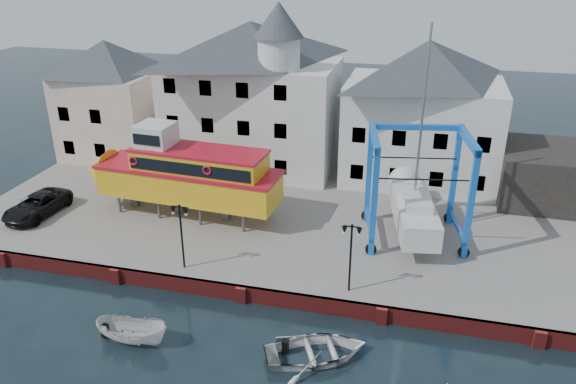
# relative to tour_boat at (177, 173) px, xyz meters

# --- Properties ---
(ground) EXTENTS (140.00, 140.00, 0.00)m
(ground) POSITION_rel_tour_boat_xyz_m (7.33, -8.06, -4.09)
(ground) COLOR #14242C
(ground) RESTS_ON ground
(hardstanding) EXTENTS (44.00, 22.00, 1.00)m
(hardstanding) POSITION_rel_tour_boat_xyz_m (7.33, 2.94, -3.59)
(hardstanding) COLOR slate
(hardstanding) RESTS_ON ground
(quay_wall) EXTENTS (44.00, 0.47, 1.00)m
(quay_wall) POSITION_rel_tour_boat_xyz_m (7.33, -7.96, -3.59)
(quay_wall) COLOR maroon
(quay_wall) RESTS_ON ground
(building_pink) EXTENTS (8.00, 7.00, 10.30)m
(building_pink) POSITION_rel_tour_boat_xyz_m (-10.68, 9.93, 2.06)
(building_pink) COLOR #C2A793
(building_pink) RESTS_ON hardstanding
(building_white_main) EXTENTS (14.00, 8.30, 14.00)m
(building_white_main) POSITION_rel_tour_boat_xyz_m (2.45, 10.33, 3.26)
(building_white_main) COLOR silver
(building_white_main) RESTS_ON hardstanding
(building_white_right) EXTENTS (12.00, 8.00, 11.20)m
(building_white_right) POSITION_rel_tour_boat_xyz_m (16.33, 10.93, 2.51)
(building_white_right) COLOR silver
(building_white_right) RESTS_ON hardstanding
(shed_dark) EXTENTS (8.00, 7.00, 4.00)m
(shed_dark) POSITION_rel_tour_boat_xyz_m (26.33, 8.94, -1.09)
(shed_dark) COLOR black
(shed_dark) RESTS_ON hardstanding
(lamp_post_left) EXTENTS (1.12, 0.32, 4.20)m
(lamp_post_left) POSITION_rel_tour_boat_xyz_m (3.33, -6.86, 0.09)
(lamp_post_left) COLOR black
(lamp_post_left) RESTS_ON hardstanding
(lamp_post_right) EXTENTS (1.12, 0.32, 4.20)m
(lamp_post_right) POSITION_rel_tour_boat_xyz_m (13.33, -6.86, 0.09)
(lamp_post_right) COLOR black
(lamp_post_right) RESTS_ON hardstanding
(tour_boat) EXTENTS (15.24, 4.61, 6.55)m
(tour_boat) POSITION_rel_tour_boat_xyz_m (0.00, 0.00, 0.00)
(tour_boat) COLOR #59595E
(tour_boat) RESTS_ON hardstanding
(travel_lift) EXTENTS (7.22, 9.39, 13.78)m
(travel_lift) POSITION_rel_tour_boat_xyz_m (16.31, 1.07, -0.79)
(travel_lift) COLOR blue
(travel_lift) RESTS_ON hardstanding
(van) EXTENTS (2.84, 5.53, 1.49)m
(van) POSITION_rel_tour_boat_xyz_m (-9.73, -2.84, -2.34)
(van) COLOR black
(van) RESTS_ON hardstanding
(motorboat_a) EXTENTS (3.94, 1.51, 1.52)m
(motorboat_a) POSITION_rel_tour_boat_xyz_m (3.00, -12.81, -4.09)
(motorboat_a) COLOR silver
(motorboat_a) RESTS_ON ground
(motorboat_b) EXTENTS (6.19, 5.48, 1.06)m
(motorboat_b) POSITION_rel_tour_boat_xyz_m (12.46, -11.66, -4.09)
(motorboat_b) COLOR silver
(motorboat_b) RESTS_ON ground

